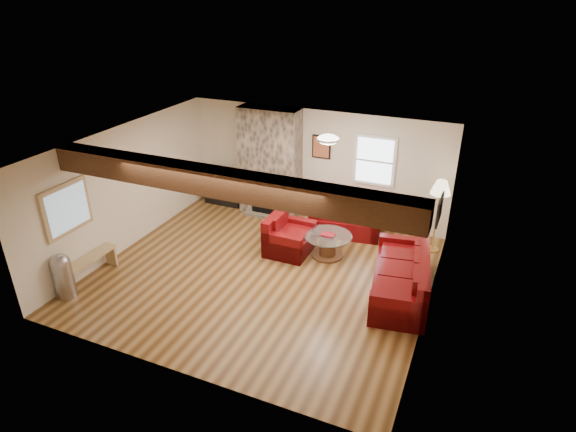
% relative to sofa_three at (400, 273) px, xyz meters
% --- Properties ---
extents(room, '(8.00, 8.00, 8.00)m').
position_rel_sofa_three_xyz_m(room, '(-2.48, -0.38, 0.84)').
color(room, '#523315').
rests_on(room, ground).
extents(floor, '(6.00, 6.00, 0.00)m').
position_rel_sofa_three_xyz_m(floor, '(-2.48, -0.38, -0.41)').
color(floor, '#523315').
rests_on(floor, ground).
extents(oak_beam, '(6.00, 0.36, 0.38)m').
position_rel_sofa_three_xyz_m(oak_beam, '(-2.48, -1.63, 1.90)').
color(oak_beam, '#371E10').
rests_on(oak_beam, room).
extents(chimney_breast, '(1.40, 0.67, 2.50)m').
position_rel_sofa_three_xyz_m(chimney_breast, '(-3.48, 2.11, 0.81)').
color(chimney_breast, '#352F29').
rests_on(chimney_breast, floor).
extents(back_window, '(0.90, 0.08, 1.10)m').
position_rel_sofa_three_xyz_m(back_window, '(-1.13, 2.33, 1.14)').
color(back_window, white).
rests_on(back_window, room).
extents(hatch_window, '(0.08, 1.00, 0.90)m').
position_rel_sofa_three_xyz_m(hatch_window, '(-5.44, -1.88, 1.04)').
color(hatch_window, '#A58557').
rests_on(hatch_window, room).
extents(ceiling_dome, '(0.40, 0.40, 0.18)m').
position_rel_sofa_three_xyz_m(ceiling_dome, '(-1.58, 0.52, 2.03)').
color(ceiling_dome, white).
rests_on(ceiling_dome, room).
extents(artwork_back, '(0.42, 0.06, 0.52)m').
position_rel_sofa_three_xyz_m(artwork_back, '(-2.33, 2.33, 1.29)').
color(artwork_back, black).
rests_on(artwork_back, room).
extents(artwork_right, '(0.06, 0.55, 0.42)m').
position_rel_sofa_three_xyz_m(artwork_right, '(0.48, -0.08, 1.34)').
color(artwork_right, black).
rests_on(artwork_right, room).
extents(sofa_three, '(1.21, 2.25, 0.83)m').
position_rel_sofa_three_xyz_m(sofa_three, '(0.00, 0.00, 0.00)').
color(sofa_three, '#430604').
rests_on(sofa_three, floor).
extents(loveseat, '(1.62, 1.09, 0.80)m').
position_rel_sofa_three_xyz_m(loveseat, '(-1.55, 1.85, -0.01)').
color(loveseat, '#430604').
rests_on(loveseat, floor).
extents(armchair_red, '(0.84, 0.96, 0.77)m').
position_rel_sofa_three_xyz_m(armchair_red, '(-2.34, 0.61, -0.03)').
color(armchair_red, '#430604').
rests_on(armchair_red, floor).
extents(coffee_table, '(0.94, 0.94, 0.49)m').
position_rel_sofa_three_xyz_m(coffee_table, '(-1.58, 0.73, -0.18)').
color(coffee_table, '#4D2D18').
rests_on(coffee_table, floor).
extents(tv_cabinet, '(0.93, 0.37, 0.46)m').
position_rel_sofa_three_xyz_m(tv_cabinet, '(-4.75, 2.15, -0.18)').
color(tv_cabinet, black).
rests_on(tv_cabinet, floor).
extents(television, '(0.76, 0.10, 0.44)m').
position_rel_sofa_three_xyz_m(television, '(-4.75, 2.15, 0.27)').
color(television, black).
rests_on(television, tv_cabinet).
extents(floor_lamp, '(0.39, 0.39, 1.52)m').
position_rel_sofa_three_xyz_m(floor_lamp, '(0.32, 1.80, 0.89)').
color(floor_lamp, tan).
rests_on(floor_lamp, floor).
extents(pine_bench, '(0.27, 1.16, 0.43)m').
position_rel_sofa_three_xyz_m(pine_bench, '(-5.31, -1.76, -0.20)').
color(pine_bench, '#A58557').
rests_on(pine_bench, floor).
extents(pedal_bin, '(0.35, 0.35, 0.83)m').
position_rel_sofa_three_xyz_m(pedal_bin, '(-5.30, -2.36, 0.00)').
color(pedal_bin, '#99999D').
rests_on(pedal_bin, floor).
extents(coal_bucket, '(0.30, 0.30, 0.28)m').
position_rel_sofa_three_xyz_m(coal_bucket, '(-2.98, 1.35, -0.27)').
color(coal_bucket, slate).
rests_on(coal_bucket, floor).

